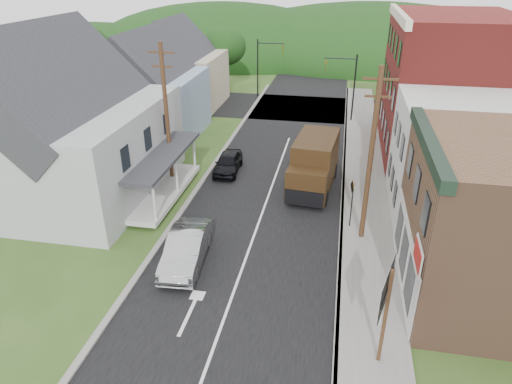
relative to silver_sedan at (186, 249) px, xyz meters
The scene contains 24 objects.
ground 2.85m from the silver_sedan, ahead, with size 120.00×120.00×0.00m, color #2D4719.
road 10.67m from the silver_sedan, 75.15° to the left, with size 9.00×90.00×0.02m, color black.
cross_road 27.43m from the silver_sedan, 84.29° to the left, with size 60.00×9.00×0.02m, color black.
sidewalk_right 11.98m from the silver_sedan, 43.84° to the left, with size 2.80×55.00×0.15m, color slate.
curb_right 11.05m from the silver_sedan, 48.71° to the left, with size 0.20×55.00×0.15m, color slate.
curb_left 8.54m from the silver_sedan, 103.07° to the left, with size 0.30×55.00×0.12m, color slate.
storefront_white 16.23m from the silver_sedan, 29.03° to the left, with size 8.00×7.00×6.50m, color silver.
storefront_red 22.65m from the silver_sedan, 50.94° to the left, with size 8.00×12.00×10.00m, color maroon.
house_gray 11.72m from the silver_sedan, 145.88° to the left, with size 10.20×12.24×8.35m.
house_blue 19.38m from the silver_sedan, 115.58° to the left, with size 7.14×8.16×7.28m.
house_cream 27.86m from the silver_sedan, 108.46° to the left, with size 7.14×8.16×7.28m.
utility_pole_right 9.93m from the silver_sedan, 24.44° to the left, with size 1.60×0.26×9.00m.
utility_pole_left 9.89m from the silver_sedan, 114.49° to the left, with size 1.60×0.26×9.00m.
traffic_signal_right 24.98m from the silver_sedan, 73.54° to the left, with size 2.87×0.20×6.00m.
traffic_signal_left 30.97m from the silver_sedan, 92.93° to the left, with size 2.87×0.20×6.00m.
tree_left_b 19.27m from the silver_sedan, 139.28° to the left, with size 4.80×4.80×6.94m.
tree_left_c 26.51m from the silver_sedan, 128.74° to the left, with size 5.80×5.80×8.41m.
tree_left_d 33.14m from the silver_sedan, 101.00° to the left, with size 4.80×4.80×6.94m.
forested_ridge 55.36m from the silver_sedan, 87.18° to the left, with size 90.00×30.00×16.00m, color black.
silver_sedan is the anchor object (origin of this frame).
dark_sedan 10.80m from the silver_sedan, 93.32° to the left, with size 1.59×3.95×1.35m, color black.
delivery_van 10.73m from the silver_sedan, 60.01° to the left, with size 2.95×6.13×3.32m.
route_sign_cluster 10.09m from the silver_sedan, 27.94° to the right, with size 0.66×2.22×3.99m.
warning_sign 9.09m from the silver_sedan, 31.58° to the left, with size 0.20×0.74×2.74m.
Camera 1 is at (3.96, -17.60, 13.06)m, focal length 32.00 mm.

